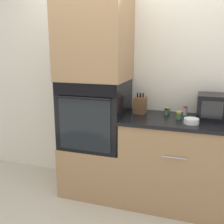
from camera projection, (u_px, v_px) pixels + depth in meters
The scene contains 13 objects.
ground_plane at pixel (117, 209), 2.68m from camera, with size 12.00×12.00×0.00m, color beige.
wall_back at pixel (134, 80), 2.97m from camera, with size 8.00×0.05×2.50m.
oven_cabinet_base at pixel (96, 167), 2.99m from camera, with size 0.69×0.60×0.55m.
wall_oven at pixel (95, 113), 2.84m from camera, with size 0.67×0.64×0.72m.
oven_cabinet_upper at pixel (94, 37), 2.66m from camera, with size 0.69×0.60×0.88m.
counter_unit at pixel (176, 162), 2.68m from camera, with size 1.10×0.63×0.92m.
microwave at pixel (213, 107), 2.56m from camera, with size 0.30×0.32×0.24m.
knife_block at pixel (140, 105), 2.79m from camera, with size 0.12×0.14×0.22m.
bowl at pixel (191, 121), 2.40m from camera, with size 0.14×0.14×0.05m.
condiment_jar_near at pixel (167, 110), 2.80m from camera, with size 0.06×0.06×0.06m.
condiment_jar_mid at pixel (185, 111), 2.71m from camera, with size 0.04×0.04×0.10m.
condiment_jar_far at pixel (179, 115), 2.56m from camera, with size 0.05×0.05×0.08m.
condiment_jar_back at pixel (166, 112), 2.72m from camera, with size 0.04×0.04×0.07m.
Camera 1 is at (0.69, -2.27, 1.59)m, focal length 42.00 mm.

